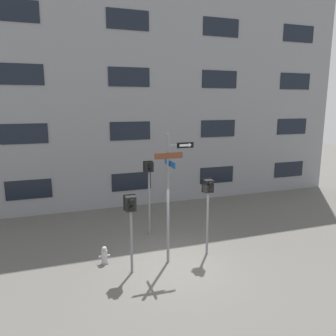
{
  "coord_description": "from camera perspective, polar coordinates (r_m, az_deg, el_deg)",
  "views": [
    {
      "loc": [
        -3.47,
        -9.25,
        5.17
      ],
      "look_at": [
        -0.22,
        0.24,
        3.18
      ],
      "focal_mm": 35.0,
      "sensor_mm": 36.0,
      "label": 1
    }
  ],
  "objects": [
    {
      "name": "pedestrian_signal_right",
      "position": [
        11.13,
        7.01,
        -4.86
      ],
      "size": [
        0.35,
        0.4,
        2.68
      ],
      "color": "slate",
      "rests_on": "ground_plane"
    },
    {
      "name": "ground_plane",
      "position": [
        11.15,
        1.52,
        -16.4
      ],
      "size": [
        60.0,
        60.0,
        0.0
      ],
      "primitive_type": "plane",
      "color": "#595651"
    },
    {
      "name": "pedestrian_signal_across",
      "position": [
        12.72,
        -3.33,
        -1.75
      ],
      "size": [
        0.38,
        0.4,
        2.97
      ],
      "color": "slate",
      "rests_on": "ground_plane"
    },
    {
      "name": "pedestrian_signal_left",
      "position": [
        9.94,
        -6.5,
        -7.67
      ],
      "size": [
        0.37,
        0.4,
        2.49
      ],
      "color": "slate",
      "rests_on": "ground_plane"
    },
    {
      "name": "street_sign_pole",
      "position": [
        10.39,
        0.38,
        -3.48
      ],
      "size": [
        1.31,
        0.95,
        4.25
      ],
      "color": "slate",
      "rests_on": "ground_plane"
    },
    {
      "name": "fire_hydrant",
      "position": [
        11.27,
        -11.01,
        -14.67
      ],
      "size": [
        0.35,
        0.19,
        0.59
      ],
      "color": "#A5A5A8",
      "rests_on": "ground_plane"
    },
    {
      "name": "building_facade",
      "position": [
        16.53,
        -7.02,
        15.38
      ],
      "size": [
        24.0,
        0.63,
        12.78
      ],
      "color": "gray",
      "rests_on": "ground_plane"
    }
  ]
}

